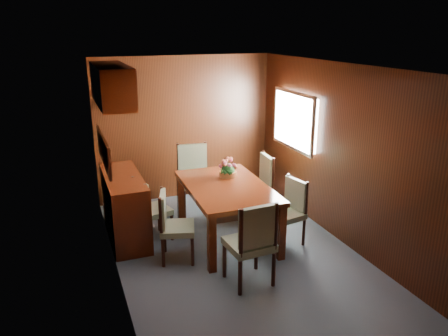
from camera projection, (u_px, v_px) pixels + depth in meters
name	position (u px, v px, depth m)	size (l,w,h in m)	color
ground	(235.00, 253.00, 5.74)	(4.50, 4.50, 0.00)	#3D4B54
room_shell	(218.00, 127.00, 5.49)	(3.06, 4.52, 2.41)	black
sideboard	(125.00, 206.00, 6.06)	(0.48, 1.40, 0.90)	#391307
dining_table	(226.00, 193.00, 5.93)	(1.10, 1.71, 0.79)	#391307
chair_left_near	(172.00, 222.00, 5.43)	(0.52, 0.53, 0.92)	black
chair_left_far	(148.00, 206.00, 5.93)	(0.51, 0.52, 0.91)	black
chair_right_near	(289.00, 208.00, 5.88)	(0.49, 0.51, 0.91)	black
chair_right_far	(259.00, 183.00, 6.67)	(0.49, 0.51, 1.01)	black
chair_head	(252.00, 240.00, 4.85)	(0.52, 0.50, 1.03)	black
chair_foot	(194.00, 174.00, 6.94)	(0.55, 0.53, 1.08)	black
flower_centerpiece	(228.00, 168.00, 6.20)	(0.27, 0.27, 0.27)	#B66D37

